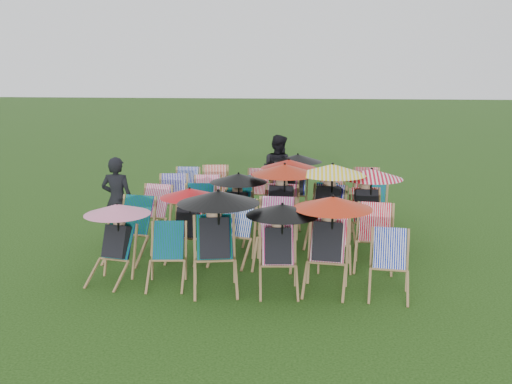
# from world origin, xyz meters

# --- Properties ---
(ground) EXTENTS (100.00, 100.00, 0.00)m
(ground) POSITION_xyz_m (0.00, 0.00, 0.00)
(ground) COLOR black
(ground) RESTS_ON ground
(deckchair_0) EXTENTS (0.98, 1.05, 1.16)m
(deckchair_0) POSITION_xyz_m (-1.99, -2.16, 0.61)
(deckchair_0) COLOR olive
(deckchair_0) RESTS_ON ground
(deckchair_1) EXTENTS (0.66, 0.86, 0.87)m
(deckchair_1) POSITION_xyz_m (-1.18, -2.22, 0.43)
(deckchair_1) COLOR olive
(deckchair_1) RESTS_ON ground
(deckchair_2) EXTENTS (1.19, 1.30, 1.41)m
(deckchair_2) POSITION_xyz_m (-0.43, -2.25, 0.75)
(deckchair_2) COLOR olive
(deckchair_2) RESTS_ON ground
(deckchair_3) EXTENTS (1.05, 1.12, 1.24)m
(deckchair_3) POSITION_xyz_m (0.48, -2.25, 0.66)
(deckchair_3) COLOR olive
(deckchair_3) RESTS_ON ground
(deckchair_4) EXTENTS (1.14, 1.20, 1.35)m
(deckchair_4) POSITION_xyz_m (1.17, -2.14, 0.71)
(deckchair_4) COLOR olive
(deckchair_4) RESTS_ON ground
(deckchair_5) EXTENTS (0.66, 0.86, 0.88)m
(deckchair_5) POSITION_xyz_m (2.03, -2.30, 0.44)
(deckchair_5) COLOR olive
(deckchair_5) RESTS_ON ground
(deckchair_6) EXTENTS (0.78, 1.00, 0.99)m
(deckchair_6) POSITION_xyz_m (-2.08, -1.16, 0.50)
(deckchair_6) COLOR olive
(deckchair_6) RESTS_ON ground
(deckchair_7) EXTENTS (1.00, 1.04, 1.18)m
(deckchair_7) POSITION_xyz_m (-1.14, -1.02, 0.62)
(deckchair_7) COLOR olive
(deckchair_7) RESTS_ON ground
(deckchair_8) EXTENTS (0.80, 1.00, 0.98)m
(deckchair_8) POSITION_xyz_m (-0.36, -1.10, 0.49)
(deckchair_8) COLOR olive
(deckchair_8) RESTS_ON ground
(deckchair_9) EXTENTS (0.72, 0.97, 1.02)m
(deckchair_9) POSITION_xyz_m (0.34, -1.15, 0.51)
(deckchair_9) COLOR olive
(deckchair_9) RESTS_ON ground
(deckchair_10) EXTENTS (0.57, 0.79, 0.85)m
(deckchair_10) POSITION_xyz_m (1.30, -1.18, 0.42)
(deckchair_10) COLOR olive
(deckchair_10) RESTS_ON ground
(deckchair_11) EXTENTS (0.74, 0.95, 0.96)m
(deckchair_11) POSITION_xyz_m (1.93, -1.12, 0.48)
(deckchair_11) COLOR olive
(deckchair_11) RESTS_ON ground
(deckchair_12) EXTENTS (0.76, 0.96, 0.95)m
(deckchair_12) POSITION_xyz_m (-2.08, 0.05, 0.48)
(deckchair_12) COLOR olive
(deckchair_12) RESTS_ON ground
(deckchair_13) EXTENTS (0.71, 0.94, 0.97)m
(deckchair_13) POSITION_xyz_m (-1.18, 0.11, 0.49)
(deckchair_13) COLOR olive
(deckchair_13) RESTS_ON ground
(deckchair_14) EXTENTS (1.05, 1.11, 1.24)m
(deckchair_14) POSITION_xyz_m (-0.48, 0.07, 0.66)
(deckchair_14) COLOR olive
(deckchair_14) RESTS_ON ground
(deckchair_15) EXTENTS (1.21, 1.26, 1.43)m
(deckchair_15) POSITION_xyz_m (0.37, 0.05, 0.76)
(deckchair_15) COLOR olive
(deckchair_15) RESTS_ON ground
(deckchair_16) EXTENTS (1.22, 1.30, 1.45)m
(deckchair_16) POSITION_xyz_m (1.21, 0.04, 0.76)
(deckchair_16) COLOR olive
(deckchair_16) RESTS_ON ground
(deckchair_17) EXTENTS (1.14, 1.21, 1.35)m
(deckchair_17) POSITION_xyz_m (1.96, 0.19, 0.71)
(deckchair_17) COLOR olive
(deckchair_17) RESTS_ON ground
(deckchair_18) EXTENTS (0.74, 0.95, 0.96)m
(deckchair_18) POSITION_xyz_m (-1.94, 1.13, 0.48)
(deckchair_18) COLOR olive
(deckchair_18) RESTS_ON ground
(deckchair_19) EXTENTS (0.69, 0.91, 0.94)m
(deckchair_19) POSITION_xyz_m (-1.24, 1.18, 0.47)
(deckchair_19) COLOR olive
(deckchair_19) RESTS_ON ground
(deckchair_20) EXTENTS (0.79, 0.97, 0.94)m
(deckchair_20) POSITION_xyz_m (-0.51, 1.13, 0.47)
(deckchair_20) COLOR olive
(deckchair_20) RESTS_ON ground
(deckchair_21) EXTENTS (1.12, 1.19, 1.33)m
(deckchair_21) POSITION_xyz_m (0.40, 1.22, 0.70)
(deckchair_21) COLOR olive
(deckchair_21) RESTS_ON ground
(deckchair_22) EXTENTS (0.56, 0.78, 0.83)m
(deckchair_22) POSITION_xyz_m (1.22, 1.16, 0.42)
(deckchair_22) COLOR olive
(deckchair_22) RESTS_ON ground
(deckchair_23) EXTENTS (0.81, 1.01, 0.99)m
(deckchair_23) POSITION_xyz_m (2.08, 1.18, 0.49)
(deckchair_23) COLOR olive
(deckchair_23) RESTS_ON ground
(deckchair_24) EXTENTS (0.64, 0.87, 0.91)m
(deckchair_24) POSITION_xyz_m (-1.92, 2.27, 0.46)
(deckchair_24) COLOR olive
(deckchair_24) RESTS_ON ground
(deckchair_25) EXTENTS (0.74, 0.96, 0.96)m
(deckchair_25) POSITION_xyz_m (-1.25, 2.29, 0.48)
(deckchair_25) COLOR olive
(deckchair_25) RESTS_ON ground
(deckchair_26) EXTENTS (0.64, 0.86, 0.89)m
(deckchair_26) POSITION_xyz_m (-0.32, 2.37, 0.44)
(deckchair_26) COLOR olive
(deckchair_26) RESTS_ON ground
(deckchair_27) EXTENTS (1.07, 1.12, 1.27)m
(deckchair_27) POSITION_xyz_m (0.53, 2.36, 0.67)
(deckchair_27) COLOR olive
(deckchair_27) RESTS_ON ground
(deckchair_28) EXTENTS (0.74, 0.93, 0.92)m
(deckchair_28) POSITION_xyz_m (1.31, 2.27, 0.46)
(deckchair_28) COLOR olive
(deckchair_28) RESTS_ON ground
(deckchair_29) EXTENTS (0.66, 0.90, 0.95)m
(deckchair_29) POSITION_xyz_m (2.10, 2.39, 0.47)
(deckchair_29) COLOR olive
(deckchair_29) RESTS_ON ground
(person_left) EXTENTS (0.59, 0.40, 1.58)m
(person_left) POSITION_xyz_m (-2.59, -0.26, 0.79)
(person_left) COLOR black
(person_left) RESTS_ON ground
(person_rear) EXTENTS (1.01, 0.94, 1.65)m
(person_rear) POSITION_xyz_m (0.12, 2.88, 0.83)
(person_rear) COLOR black
(person_rear) RESTS_ON ground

